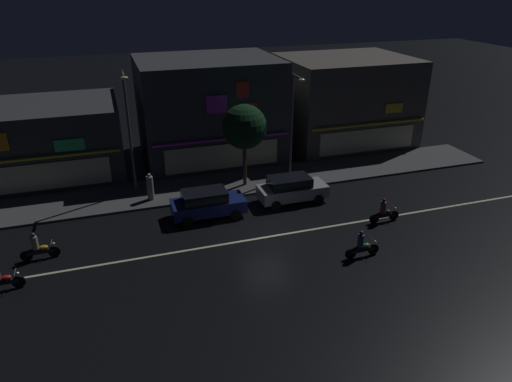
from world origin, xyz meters
The scene contains 17 objects.
ground_plane centered at (0.00, 0.00, 0.00)m, with size 140.00×140.00×0.00m, color black.
lane_divider_stripe centered at (0.00, 0.00, 0.01)m, with size 36.97×0.16×0.01m, color beige.
sidewalk_far centered at (0.00, 7.47, 0.07)m, with size 38.92×4.15×0.14m, color #424447.
storefront_left_block centered at (-11.68, 13.31, 2.55)m, with size 9.91×7.70×5.10m.
storefront_center_block centered at (0.00, 13.55, 3.77)m, with size 10.26×8.18×7.55m.
storefront_right_block centered at (11.68, 13.77, 3.50)m, with size 10.19×8.61×7.02m.
streetlamp_west centered at (-6.26, 7.89, 4.70)m, with size 0.44×1.64×7.82m.
streetlamp_mid centered at (4.26, 7.03, 4.38)m, with size 0.44×1.64×7.20m.
pedestrian_on_sidewalk centered at (-5.46, 6.52, 0.95)m, with size 0.41×0.41×1.76m.
street_tree centered at (0.86, 6.91, 4.17)m, with size 2.91×2.91×5.50m.
parked_car_near_kerb centered at (-2.51, 3.39, 0.87)m, with size 4.30×1.98×1.67m.
parked_car_trailing centered at (2.97, 3.77, 0.87)m, with size 4.30×1.98×1.67m.
motorcycle_lead centered at (3.94, -3.32, 0.63)m, with size 1.90×0.60×1.52m.
motorcycle_following centered at (7.03, -0.42, 0.63)m, with size 1.90×0.60×1.52m.
motorcycle_opposite_lane centered at (-11.60, 1.54, 0.63)m, with size 1.90×0.60×1.52m.
motorcycle_trailing_far centered at (-12.98, -0.73, 0.63)m, with size 1.90×0.60×1.52m.
traffic_cone centered at (5.26, 4.58, 0.28)m, with size 0.36×0.36×0.55m, color orange.
Camera 1 is at (-7.41, -20.92, 13.08)m, focal length 32.84 mm.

